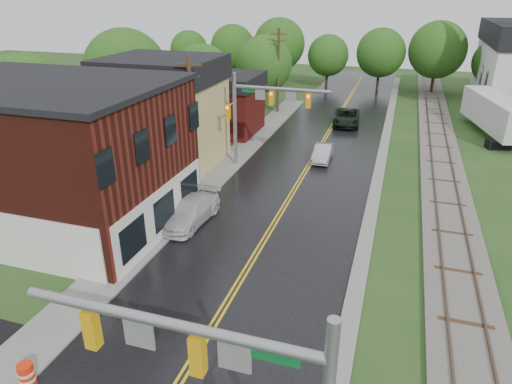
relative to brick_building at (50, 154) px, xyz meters
The scene contains 20 objects.
main_road 19.95m from the brick_building, 50.23° to the left, with size 10.00×90.00×0.02m, color black.
curb_right 27.15m from the brick_building, 48.20° to the left, with size 0.80×70.00×0.12m, color gray.
sidewalk_left 12.52m from the brick_building, 57.86° to the left, with size 2.40×50.00×0.12m, color gray.
brick_building is the anchor object (origin of this frame).
yellow_house 11.14m from the brick_building, 82.32° to the left, with size 8.00×7.00×6.40m, color tan.
darkred_building 20.25m from the brick_building, 82.92° to the left, with size 7.00×6.00×4.40m, color #3F0F0C.
railroad 30.36m from the brick_building, 41.66° to the left, with size 3.20×80.00×0.30m.
traffic_signal_near 20.60m from the brick_building, 39.17° to the right, with size 7.34×0.30×7.20m.
traffic_signal_far 15.03m from the brick_building, 53.08° to the left, with size 7.34×0.43×7.20m.
utility_pole_b 9.03m from the brick_building, 50.93° to the left, with size 1.80×0.28×9.00m.
utility_pole_c 29.56m from the brick_building, 78.91° to the left, with size 1.80×0.28×9.00m.
tree_left_a 10.14m from the brick_building, 136.87° to the left, with size 6.80×6.80×8.67m.
tree_left_b 17.80m from the brick_building, 107.61° to the left, with size 7.60×7.60×9.69m.
tree_left_c 24.94m from the brick_building, 93.14° to the left, with size 6.00×6.00×7.65m.
tree_left_e 31.12m from the brick_building, 83.29° to the left, with size 6.40×6.40×8.16m.
suv_dark 29.83m from the brick_building, 62.41° to the left, with size 2.54×5.52×1.53m, color black.
sedan_silver 20.38m from the brick_building, 48.57° to the left, with size 1.34×3.84×1.27m, color #BABBC0.
pickup_white 8.63m from the brick_building, 14.12° to the left, with size 2.04×5.02×1.46m, color silver.
semi_trailer 38.29m from the brick_building, 44.37° to the left, with size 4.82×11.51×3.61m.
construction_barrel 13.80m from the brick_building, 55.77° to the right, with size 0.54×0.54×0.96m, color red.
Camera 1 is at (6.26, -4.91, 12.86)m, focal length 32.00 mm.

